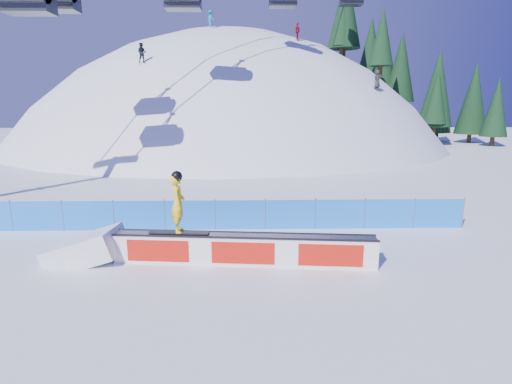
{
  "coord_description": "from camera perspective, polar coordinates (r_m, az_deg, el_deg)",
  "views": [
    {
      "loc": [
        2.27,
        -10.85,
        4.86
      ],
      "look_at": [
        2.59,
        2.77,
        1.91
      ],
      "focal_mm": 28.0,
      "sensor_mm": 36.0,
      "label": 1
    }
  ],
  "objects": [
    {
      "name": "ground",
      "position": [
        12.11,
        -12.3,
        -11.74
      ],
      "size": [
        160.0,
        160.0,
        0.0
      ],
      "primitive_type": "plane",
      "color": "white",
      "rests_on": "ground"
    },
    {
      "name": "snow_hill",
      "position": [
        57.63,
        -3.57,
        -11.16
      ],
      "size": [
        64.0,
        64.0,
        64.0
      ],
      "color": "white",
      "rests_on": "ground"
    },
    {
      "name": "treeline",
      "position": [
        55.41,
        21.23,
        16.1
      ],
      "size": [
        23.72,
        11.69,
        19.77
      ],
      "color": "#352215",
      "rests_on": "ground"
    },
    {
      "name": "safety_fence",
      "position": [
        16.09,
        -9.43,
        -3.28
      ],
      "size": [
        22.05,
        0.05,
        1.3
      ],
      "color": "blue",
      "rests_on": "ground"
    },
    {
      "name": "rail_box",
      "position": [
        12.55,
        -1.76,
        -8.19
      ],
      "size": [
        8.18,
        1.35,
        0.98
      ],
      "rotation": [
        0.0,
        0.0,
        -0.1
      ],
      "color": "white",
      "rests_on": "ground"
    },
    {
      "name": "snow_ramp",
      "position": [
        14.16,
        -23.01,
        -8.86
      ],
      "size": [
        2.53,
        1.72,
        1.5
      ],
      "primitive_type": null,
      "rotation": [
        0.0,
        -0.31,
        -0.1
      ],
      "color": "white",
      "rests_on": "ground"
    },
    {
      "name": "snowboarder",
      "position": [
        12.49,
        -11.1,
        -1.52
      ],
      "size": [
        1.9,
        0.71,
        1.96
      ],
      "rotation": [
        0.0,
        0.0,
        1.69
      ],
      "color": "black",
      "rests_on": "rail_box"
    },
    {
      "name": "distant_skiers",
      "position": [
        41.4,
        -1.25,
        20.73
      ],
      "size": [
        22.01,
        10.15,
        8.28
      ],
      "color": "black",
      "rests_on": "ground"
    }
  ]
}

